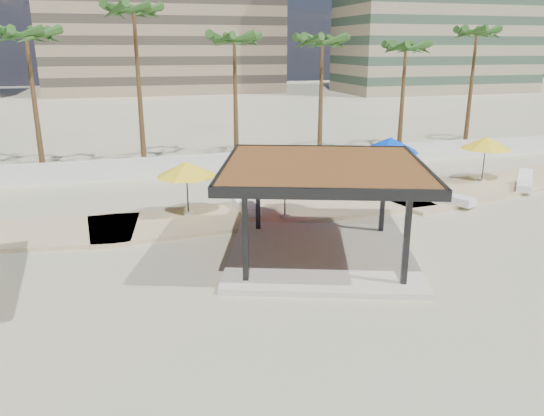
{
  "coord_description": "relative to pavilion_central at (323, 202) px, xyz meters",
  "views": [
    {
      "loc": [
        -4.43,
        -15.72,
        7.54
      ],
      "look_at": [
        1.15,
        3.5,
        1.4
      ],
      "focal_mm": 35.0,
      "sensor_mm": 36.0,
      "label": 1
    }
  ],
  "objects": [
    {
      "name": "palm_h",
      "position": [
        18.57,
        17.44,
        6.01
      ],
      "size": [
        3.0,
        3.0,
        9.31
      ],
      "color": "brown",
      "rests_on": "ground"
    },
    {
      "name": "umbrella_d",
      "position": [
        6.88,
        7.84,
        0.4
      ],
      "size": [
        3.09,
        3.09,
        2.74
      ],
      "rotation": [
        0.0,
        0.0,
        -0.0
      ],
      "color": "beige",
      "rests_on": "promenade"
    },
    {
      "name": "boundary_wall",
      "position": [
        -2.43,
        14.64,
        -1.54
      ],
      "size": [
        56.0,
        0.3,
        1.2
      ],
      "primitive_type": "cube",
      "color": "silver",
      "rests_on": "ground"
    },
    {
      "name": "palm_d",
      "position": [
        -5.43,
        17.54,
        7.04
      ],
      "size": [
        3.0,
        3.0,
        10.41
      ],
      "color": "brown",
      "rests_on": "ground"
    },
    {
      "name": "pavilion_central",
      "position": [
        0.0,
        0.0,
        0.0
      ],
      "size": [
        8.99,
        8.99,
        3.58
      ],
      "rotation": [
        0.0,
        0.0,
        -0.34
      ],
      "color": "beige",
      "rests_on": "ground"
    },
    {
      "name": "ground",
      "position": [
        -2.43,
        -1.36,
        -2.14
      ],
      "size": [
        200.0,
        200.0,
        0.0
      ],
      "primitive_type": "plane",
      "color": "tan",
      "rests_on": "ground"
    },
    {
      "name": "lounger_d",
      "position": [
        13.95,
        5.71,
        -1.75
      ],
      "size": [
        2.06,
        2.19,
        0.86
      ],
      "rotation": [
        0.0,
        0.0,
        0.84
      ],
      "color": "silver",
      "rests_on": "promenade"
    },
    {
      "name": "umbrella_c",
      "position": [
        -0.02,
        4.44,
        0.01
      ],
      "size": [
        3.36,
        3.36,
        2.29
      ],
      "rotation": [
        0.0,
        0.0,
        0.39
      ],
      "color": "beige",
      "rests_on": "promenade"
    },
    {
      "name": "umbrella_b",
      "position": [
        -4.11,
        6.11,
        0.14
      ],
      "size": [
        3.32,
        3.32,
        2.44
      ],
      "rotation": [
        0.0,
        0.0,
        0.24
      ],
      "color": "beige",
      "rests_on": "promenade"
    },
    {
      "name": "lounger_c",
      "position": [
        8.54,
        4.49,
        -1.74
      ],
      "size": [
        1.72,
        2.46,
        0.9
      ],
      "rotation": [
        0.0,
        0.0,
        2.03
      ],
      "color": "silver",
      "rests_on": "promenade"
    },
    {
      "name": "promenade",
      "position": [
        -0.43,
        6.31,
        -2.08
      ],
      "size": [
        44.45,
        7.97,
        0.24
      ],
      "color": "#C6B284",
      "rests_on": "ground"
    },
    {
      "name": "lounger_b",
      "position": [
        -1.44,
        6.03,
        -1.75
      ],
      "size": [
        0.98,
        2.39,
        0.88
      ],
      "rotation": [
        0.0,
        0.0,
        1.67
      ],
      "color": "silver",
      "rests_on": "promenade"
    },
    {
      "name": "palm_g",
      "position": [
        12.57,
        16.84,
        5.04
      ],
      "size": [
        3.0,
        3.0,
        8.28
      ],
      "color": "brown",
      "rests_on": "ground"
    },
    {
      "name": "building_mid",
      "position": [
        1.57,
        76.64,
        12.13
      ],
      "size": [
        38.0,
        16.0,
        30.4
      ],
      "color": "#847259",
      "rests_on": "ground"
    },
    {
      "name": "palm_f",
      "position": [
        6.57,
        17.24,
        5.39
      ],
      "size": [
        3.0,
        3.0,
        8.66
      ],
      "color": "brown",
      "rests_on": "ground"
    },
    {
      "name": "umbrella_e",
      "position": [
        12.82,
        7.77,
        0.21
      ],
      "size": [
        3.68,
        3.68,
        2.52
      ],
      "rotation": [
        0.0,
        0.0,
        0.38
      ],
      "color": "beige",
      "rests_on": "promenade"
    },
    {
      "name": "palm_c",
      "position": [
        -11.43,
        16.74,
        5.7
      ],
      "size": [
        3.0,
        3.0,
        8.98
      ],
      "color": "brown",
      "rests_on": "ground"
    },
    {
      "name": "palm_e",
      "position": [
        0.57,
        17.04,
        5.51
      ],
      "size": [
        3.0,
        3.0,
        8.78
      ],
      "color": "brown",
      "rests_on": "ground"
    }
  ]
}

